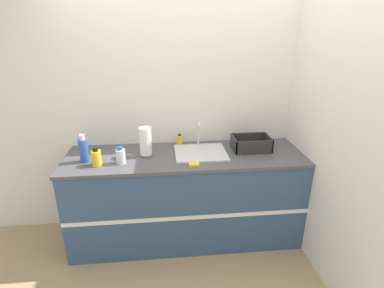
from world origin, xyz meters
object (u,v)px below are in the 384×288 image
at_px(bottle_yellow, 96,158).
at_px(bottle_clear, 121,156).
at_px(soap_dispenser, 180,140).
at_px(dish_rack, 251,145).
at_px(sink, 201,152).
at_px(paper_towel_roll, 146,142).
at_px(bottle_blue, 84,150).

relative_size(bottle_yellow, bottle_clear, 1.05).
bearing_deg(soap_dispenser, dish_rack, -15.98).
xyz_separation_m(bottle_yellow, bottle_clear, (0.21, 0.02, -0.00)).
relative_size(bottle_yellow, soap_dispenser, 1.41).
relative_size(sink, dish_rack, 1.34).
distance_m(paper_towel_roll, bottle_clear, 0.27).
relative_size(paper_towel_roll, soap_dispenser, 2.34).
height_order(sink, paper_towel_roll, paper_towel_roll).
relative_size(bottle_blue, bottle_clear, 1.64).
bearing_deg(soap_dispenser, bottle_yellow, -151.34).
bearing_deg(bottle_blue, dish_rack, 4.52).
height_order(sink, soap_dispenser, sink).
relative_size(paper_towel_roll, dish_rack, 0.76).
bearing_deg(soap_dispenser, sink, -53.28).
distance_m(bottle_clear, soap_dispenser, 0.68).
distance_m(sink, bottle_blue, 1.07).
distance_m(dish_rack, soap_dispenser, 0.73).
distance_m(paper_towel_roll, bottle_yellow, 0.46).
relative_size(bottle_clear, soap_dispenser, 1.34).
height_order(dish_rack, bottle_blue, bottle_blue).
bearing_deg(sink, paper_towel_roll, 178.91).
distance_m(paper_towel_roll, soap_dispenser, 0.42).
distance_m(sink, bottle_yellow, 0.96).
distance_m(bottle_yellow, bottle_blue, 0.16).
bearing_deg(sink, bottle_yellow, -170.11).
relative_size(sink, bottle_clear, 3.08).
distance_m(sink, paper_towel_roll, 0.53).
relative_size(sink, paper_towel_roll, 1.77).
bearing_deg(sink, dish_rack, 5.53).
distance_m(dish_rack, bottle_blue, 1.58).
bearing_deg(dish_rack, paper_towel_roll, -177.79).
distance_m(dish_rack, bottle_yellow, 1.47).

